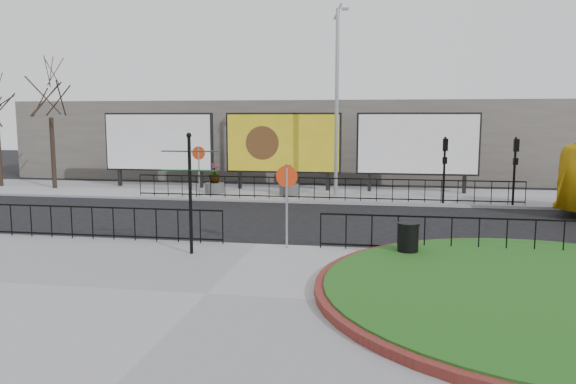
% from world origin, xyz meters
% --- Properties ---
extents(ground, '(90.00, 90.00, 0.00)m').
position_xyz_m(ground, '(0.00, 0.00, 0.00)').
color(ground, black).
rests_on(ground, ground).
extents(pavement_near, '(30.00, 10.00, 0.12)m').
position_xyz_m(pavement_near, '(0.00, -5.00, 0.06)').
color(pavement_near, gray).
rests_on(pavement_near, ground).
extents(pavement_far, '(44.00, 6.00, 0.12)m').
position_xyz_m(pavement_far, '(0.00, 12.00, 0.06)').
color(pavement_far, gray).
rests_on(pavement_far, ground).
extents(brick_edge, '(10.40, 10.40, 0.18)m').
position_xyz_m(brick_edge, '(7.50, -4.00, 0.21)').
color(brick_edge, maroon).
rests_on(brick_edge, pavement_near).
extents(grass_lawn, '(10.00, 10.00, 0.22)m').
position_xyz_m(grass_lawn, '(7.50, -4.00, 0.23)').
color(grass_lawn, '#184813').
rests_on(grass_lawn, pavement_near).
extents(railing_near_left, '(10.00, 0.10, 1.10)m').
position_xyz_m(railing_near_left, '(-6.00, -0.30, 0.67)').
color(railing_near_left, black).
rests_on(railing_near_left, pavement_near).
extents(railing_near_right, '(9.00, 0.10, 1.10)m').
position_xyz_m(railing_near_right, '(6.50, -0.30, 0.67)').
color(railing_near_right, black).
rests_on(railing_near_right, pavement_near).
extents(railing_far, '(18.00, 0.10, 1.10)m').
position_xyz_m(railing_far, '(1.00, 9.30, 0.67)').
color(railing_far, black).
rests_on(railing_far, pavement_far).
extents(speed_sign_far, '(0.64, 0.07, 2.47)m').
position_xyz_m(speed_sign_far, '(-5.00, 9.40, 1.92)').
color(speed_sign_far, gray).
rests_on(speed_sign_far, pavement_far).
extents(speed_sign_near, '(0.64, 0.07, 2.47)m').
position_xyz_m(speed_sign_near, '(1.00, -0.40, 1.92)').
color(speed_sign_near, gray).
rests_on(speed_sign_near, pavement_near).
extents(billboard_left, '(6.20, 0.31, 4.10)m').
position_xyz_m(billboard_left, '(-8.50, 12.97, 2.60)').
color(billboard_left, black).
rests_on(billboard_left, pavement_far).
extents(billboard_mid, '(6.20, 0.31, 4.10)m').
position_xyz_m(billboard_mid, '(-1.50, 12.97, 2.60)').
color(billboard_mid, black).
rests_on(billboard_mid, pavement_far).
extents(billboard_right, '(6.20, 0.31, 4.10)m').
position_xyz_m(billboard_right, '(5.50, 12.97, 2.60)').
color(billboard_right, black).
rests_on(billboard_right, pavement_far).
extents(lamp_post, '(0.74, 0.18, 9.23)m').
position_xyz_m(lamp_post, '(1.51, 11.00, 4.83)').
color(lamp_post, gray).
rests_on(lamp_post, pavement_far).
extents(signal_pole_a, '(0.22, 0.26, 3.00)m').
position_xyz_m(signal_pole_a, '(6.50, 9.34, 2.10)').
color(signal_pole_a, black).
rests_on(signal_pole_a, pavement_far).
extents(signal_pole_b, '(0.22, 0.26, 3.00)m').
position_xyz_m(signal_pole_b, '(9.50, 9.34, 2.10)').
color(signal_pole_b, black).
rests_on(signal_pole_b, pavement_far).
extents(tree_left, '(2.00, 2.00, 7.00)m').
position_xyz_m(tree_left, '(-14.00, 11.50, 3.62)').
color(tree_left, '#2D2119').
rests_on(tree_left, pavement_far).
extents(building_backdrop, '(40.00, 10.00, 5.00)m').
position_xyz_m(building_backdrop, '(0.00, 22.00, 2.50)').
color(building_backdrop, '#67625A').
rests_on(building_backdrop, ground).
extents(fingerpost_sign, '(1.61, 0.34, 3.45)m').
position_xyz_m(fingerpost_sign, '(-1.57, -1.53, 2.20)').
color(fingerpost_sign, black).
rests_on(fingerpost_sign, pavement_near).
extents(litter_bin, '(0.61, 0.61, 1.01)m').
position_xyz_m(litter_bin, '(4.50, -1.13, 0.63)').
color(litter_bin, black).
rests_on(litter_bin, pavement_near).
extents(planter_a, '(0.99, 0.99, 1.54)m').
position_xyz_m(planter_a, '(-4.72, 11.00, 0.68)').
color(planter_a, '#4C4C4F').
rests_on(planter_a, pavement_far).
extents(planter_b, '(1.01, 1.01, 1.54)m').
position_xyz_m(planter_b, '(-0.82, 11.00, 0.68)').
color(planter_b, '#4C4C4F').
rests_on(planter_b, pavement_far).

